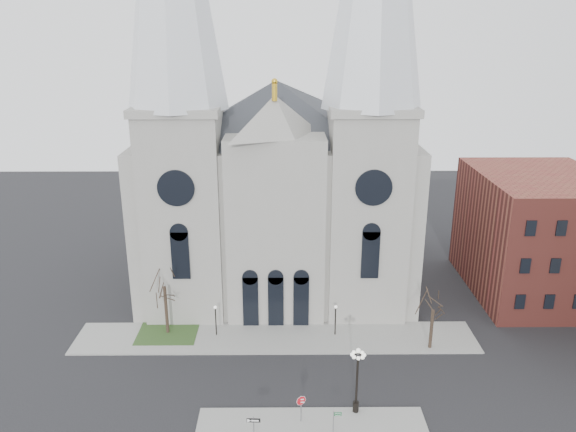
{
  "coord_description": "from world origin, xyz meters",
  "views": [
    {
      "loc": [
        0.87,
        -38.41,
        29.65
      ],
      "look_at": [
        1.21,
        8.0,
        13.98
      ],
      "focal_mm": 35.0,
      "sensor_mm": 36.0,
      "label": 1
    }
  ],
  "objects_px": {
    "stop_sign": "(301,403)",
    "globe_lamp": "(357,372)",
    "street_name_sign": "(335,420)",
    "one_way_sign": "(254,426)"
  },
  "relations": [
    {
      "from": "globe_lamp",
      "to": "street_name_sign",
      "type": "distance_m",
      "value": 4.06
    },
    {
      "from": "globe_lamp",
      "to": "street_name_sign",
      "type": "xyz_separation_m",
      "value": [
        -1.95,
        -2.56,
        -2.47
      ]
    },
    {
      "from": "stop_sign",
      "to": "street_name_sign",
      "type": "xyz_separation_m",
      "value": [
        2.51,
        -1.43,
        -0.49
      ]
    },
    {
      "from": "stop_sign",
      "to": "globe_lamp",
      "type": "distance_m",
      "value": 5.01
    },
    {
      "from": "stop_sign",
      "to": "globe_lamp",
      "type": "relative_size",
      "value": 0.4
    },
    {
      "from": "stop_sign",
      "to": "globe_lamp",
      "type": "bearing_deg",
      "value": 10.89
    },
    {
      "from": "one_way_sign",
      "to": "street_name_sign",
      "type": "bearing_deg",
      "value": 12.0
    },
    {
      "from": "one_way_sign",
      "to": "street_name_sign",
      "type": "height_order",
      "value": "one_way_sign"
    },
    {
      "from": "street_name_sign",
      "to": "globe_lamp",
      "type": "bearing_deg",
      "value": 51.78
    },
    {
      "from": "stop_sign",
      "to": "globe_lamp",
      "type": "xyz_separation_m",
      "value": [
        4.46,
        1.13,
        1.99
      ]
    }
  ]
}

